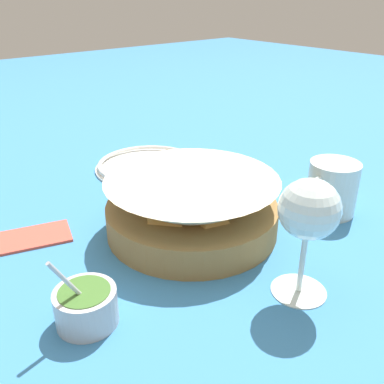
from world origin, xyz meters
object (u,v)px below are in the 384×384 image
wine_glass (309,214)px  beer_mug (331,190)px  side_plate (148,165)px  sauce_cup (86,305)px  food_basket (192,208)px

wine_glass → beer_mug: 0.24m
wine_glass → side_plate: (-0.09, -0.46, -0.11)m
wine_glass → beer_mug: wine_glass is taller
sauce_cup → wine_glass: wine_glass is taller
wine_glass → side_plate: bearing=-100.8°
food_basket → side_plate: bearing=-110.1°
food_basket → sauce_cup: size_ratio=2.71×
sauce_cup → wine_glass: (-0.23, 0.12, 0.09)m
wine_glass → beer_mug: size_ratio=1.30×
sauce_cup → beer_mug: 0.44m
food_basket → sauce_cup: (0.22, 0.08, -0.02)m
sauce_cup → food_basket: bearing=-160.5°
food_basket → beer_mug: 0.24m
sauce_cup → side_plate: sauce_cup is taller
sauce_cup → beer_mug: (-0.44, 0.02, 0.02)m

